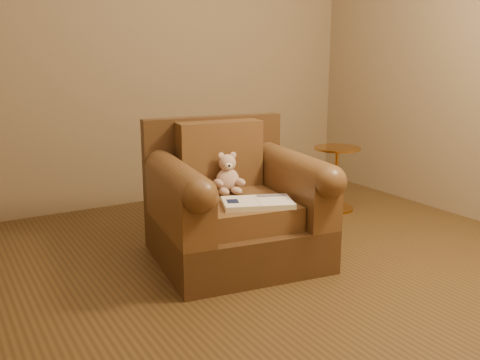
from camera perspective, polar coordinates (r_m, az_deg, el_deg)
floor at (r=2.89m, az=3.46°, el=-11.74°), size 4.00×4.00×0.00m
armchair at (r=3.22m, az=-0.69°, el=-2.89°), size 1.03×0.99×0.83m
teddy_bear at (r=3.25m, az=-1.29°, el=0.32°), size 0.18×0.21×0.25m
guidebook at (r=2.98m, az=1.88°, el=-2.45°), size 0.45×0.36×0.03m
side_table at (r=4.28m, az=10.22°, el=0.39°), size 0.36×0.36×0.51m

